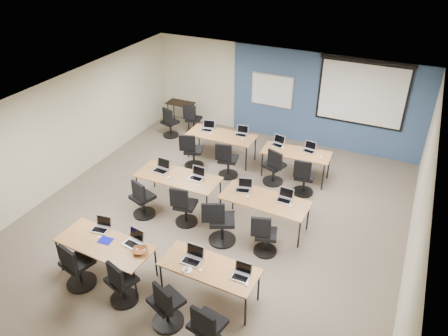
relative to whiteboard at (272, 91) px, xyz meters
The scene contains 58 objects.
floor 4.67m from the whiteboard, 86.12° to the right, with size 8.00×9.00×0.02m, color #6B6354.
ceiling 4.61m from the whiteboard, 86.12° to the right, with size 8.00×9.00×0.02m, color white.
wall_back 0.32m from the whiteboard, 13.87° to the left, with size 8.00×0.04×2.70m, color beige.
wall_front 8.93m from the whiteboard, 88.08° to the right, with size 8.00×0.04×2.70m, color beige.
wall_left 5.77m from the whiteboard, 129.90° to the right, with size 0.04×9.00×2.70m, color beige.
wall_right 6.17m from the whiteboard, 45.83° to the right, with size 0.04×9.00×2.70m, color beige.
blue_accent_panel 1.55m from the whiteboard, ahead, with size 5.50×0.04×2.70m, color #3D5977.
whiteboard is the anchor object (origin of this frame).
projector_screen 2.54m from the whiteboard, ahead, with size 2.40×0.10×1.82m.
training_table_front_left 6.89m from the whiteboard, 96.55° to the right, with size 1.84×0.77×0.73m.
training_table_front_right 6.70m from the whiteboard, 79.35° to the right, with size 1.72×0.72×0.73m.
training_table_mid_left 4.36m from the whiteboard, 99.76° to the right, with size 1.94×0.81×0.73m.
training_table_mid_right 4.54m from the whiteboard, 71.90° to the right, with size 1.87×0.78×0.73m.
training_table_back_left 2.17m from the whiteboard, 111.12° to the right, with size 1.85×0.77×0.73m.
training_table_back_right 2.54m from the whiteboard, 54.96° to the right, with size 1.70×0.71×0.73m.
laptop_0 6.61m from the whiteboard, 99.53° to the right, with size 0.32×0.27×0.24m.
mouse_0 6.83m from the whiteboard, 98.22° to the right, with size 0.06×0.09×0.03m, color white.
task_chair_0 7.45m from the whiteboard, 98.26° to the right, with size 0.55×0.55×1.02m.
laptop_1 6.60m from the whiteboard, 92.51° to the right, with size 0.34×0.29×0.26m.
mouse_1 6.69m from the whiteboard, 90.00° to the right, with size 0.06×0.09×0.03m, color white.
task_chair_1 7.36m from the whiteboard, 90.81° to the right, with size 0.52×0.50×0.99m.
laptop_2 6.60m from the whiteboard, 82.15° to the right, with size 0.34×0.29×0.26m.
mouse_2 6.81m from the whiteboard, 80.36° to the right, with size 0.06×0.09×0.03m, color white.
task_chair_2 7.50m from the whiteboard, 83.33° to the right, with size 0.57×0.54×1.02m.
laptop_3 6.79m from the whiteboard, 74.44° to the right, with size 0.30×0.26×0.23m.
mouse_3 6.97m from the whiteboard, 73.54° to the right, with size 0.06×0.10×0.04m, color white.
task_chair_3 7.77m from the whiteboard, 77.49° to the right, with size 0.54×0.54×1.02m.
laptop_4 4.37m from the whiteboard, 106.11° to the right, with size 0.36×0.30×0.27m.
mouse_4 4.51m from the whiteboard, 101.44° to the right, with size 0.06×0.10×0.03m, color white.
task_chair_4 5.27m from the whiteboard, 103.38° to the right, with size 0.52×0.51×0.99m.
laptop_5 4.16m from the whiteboard, 94.19° to the right, with size 0.33×0.28×0.25m.
mouse_5 4.43m from the whiteboard, 91.29° to the right, with size 0.06×0.10×0.04m, color white.
task_chair_5 4.99m from the whiteboard, 92.57° to the right, with size 0.50×0.50×0.98m.
laptop_6 4.24m from the whiteboard, 78.32° to the right, with size 0.32×0.27×0.24m.
mouse_6 4.48m from the whiteboard, 76.64° to the right, with size 0.06×0.09×0.03m, color white.
task_chair_6 5.25m from the whiteboard, 81.65° to the right, with size 0.62×0.57×1.05m.
laptop_7 4.51m from the whiteboard, 66.55° to the right, with size 0.32×0.27×0.24m.
mouse_7 4.74m from the whiteboard, 65.31° to the right, with size 0.06×0.09×0.03m, color white.
task_chair_7 5.42m from the whiteboard, 71.46° to the right, with size 0.49×0.48×0.96m.
laptop_8 2.24m from the whiteboard, 124.25° to the right, with size 0.33×0.28×0.25m.
mouse_8 2.32m from the whiteboard, 117.43° to the right, with size 0.07×0.10×0.04m, color white.
task_chair_8 3.10m from the whiteboard, 114.97° to the right, with size 0.54×0.52×1.00m.
laptop_9 1.80m from the whiteboard, 98.25° to the right, with size 0.32×0.27×0.24m.
mouse_9 2.04m from the whiteboard, 93.24° to the right, with size 0.06×0.09×0.03m, color white.
task_chair_9 2.89m from the whiteboard, 94.21° to the right, with size 0.51×0.51×0.99m.
laptop_10 2.10m from the whiteboard, 64.81° to the right, with size 0.32×0.27×0.24m.
mouse_10 2.27m from the whiteboard, 62.39° to the right, with size 0.06×0.10×0.04m, color white.
task_chair_10 2.89m from the whiteboard, 68.37° to the right, with size 0.55×0.52×1.00m.
laptop_11 2.52m from the whiteboard, 46.85° to the right, with size 0.30×0.26×0.23m.
mouse_11 2.91m from the whiteboard, 44.36° to the right, with size 0.06×0.10×0.04m, color white.
task_chair_11 3.36m from the whiteboard, 55.83° to the right, with size 0.50×0.50×0.98m.
blue_mousepad 6.82m from the whiteboard, 96.85° to the right, with size 0.25×0.21×0.01m, color #0A0DA4.
snack_bowl 6.76m from the whiteboard, 90.45° to the right, with size 0.33×0.33×0.08m, color brown.
snack_plate 6.87m from the whiteboard, 82.19° to the right, with size 0.17×0.17×0.01m, color white.
coffee_cup 6.89m from the whiteboard, 82.20° to the right, with size 0.07×0.07×0.06m, color silver.
utility_table 2.98m from the whiteboard, behind, with size 0.85×0.47×0.75m.
spare_chair_a 2.57m from the whiteboard, 158.80° to the right, with size 0.48×0.48×0.96m.
spare_chair_b 3.20m from the whiteboard, 153.86° to the right, with size 0.48×0.48×0.96m.
Camera 1 is at (3.48, -7.01, 6.00)m, focal length 35.00 mm.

